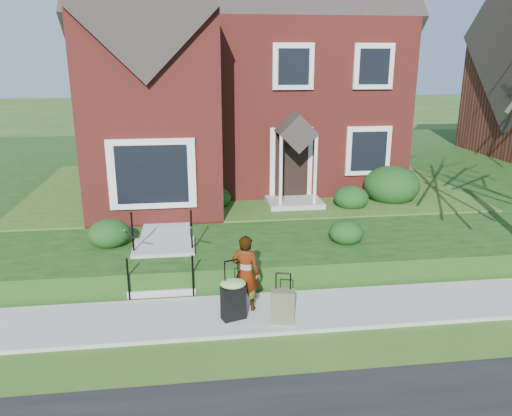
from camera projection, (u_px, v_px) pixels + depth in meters
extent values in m
plane|color=#2D5119|center=(289.00, 313.00, 9.81)|extent=(120.00, 120.00, 0.00)
cube|color=#9E9B93|center=(289.00, 311.00, 9.80)|extent=(60.00, 1.60, 0.08)
cube|color=#15370F|center=(334.00, 173.00, 20.58)|extent=(44.00, 20.00, 0.60)
cube|color=#9E9B93|center=(168.00, 213.00, 14.08)|extent=(1.20, 6.00, 0.06)
cube|color=maroon|center=(239.00, 102.00, 18.37)|extent=(10.00, 8.00, 5.40)
cube|color=maroon|center=(152.00, 117.00, 13.46)|extent=(3.60, 2.40, 5.40)
cube|color=white|center=(152.00, 173.00, 12.74)|extent=(2.20, 0.30, 1.80)
cube|color=black|center=(291.00, 167.00, 15.13)|extent=(1.00, 0.12, 2.10)
cube|color=black|center=(368.00, 151.00, 15.31)|extent=(1.40, 0.10, 1.50)
cube|color=#9E9B93|center=(162.00, 291.00, 10.41)|extent=(1.40, 0.30, 0.15)
cube|color=#9E9B93|center=(163.00, 278.00, 10.65)|extent=(1.40, 0.30, 0.15)
cube|color=#9E9B93|center=(163.00, 266.00, 10.89)|extent=(1.40, 0.30, 0.15)
cube|color=#9E9B93|center=(163.00, 255.00, 11.14)|extent=(1.40, 0.30, 0.15)
cube|color=#9E9B93|center=(164.00, 246.00, 11.66)|extent=(1.40, 0.80, 0.15)
cylinder|color=black|center=(128.00, 279.00, 10.08)|extent=(0.04, 0.04, 0.90)
cylinder|color=black|center=(132.00, 232.00, 11.05)|extent=(0.04, 0.04, 0.90)
cylinder|color=black|center=(193.00, 276.00, 10.24)|extent=(0.04, 0.04, 0.90)
cylinder|color=black|center=(191.00, 229.00, 11.21)|extent=(0.04, 0.04, 0.90)
ellipsoid|color=#103712|center=(116.00, 199.00, 13.90)|extent=(1.29, 1.29, 0.90)
ellipsoid|color=#103712|center=(215.00, 196.00, 14.74)|extent=(0.95, 0.95, 0.66)
ellipsoid|color=#103712|center=(351.00, 195.00, 14.66)|extent=(1.02, 1.02, 0.72)
ellipsoid|color=#103712|center=(392.00, 181.00, 15.32)|extent=(1.71, 1.71, 1.20)
ellipsoid|color=#103712|center=(109.00, 231.00, 11.68)|extent=(0.98, 0.98, 0.68)
ellipsoid|color=#103712|center=(346.00, 230.00, 11.89)|extent=(0.83, 0.83, 0.58)
imported|color=#999999|center=(246.00, 273.00, 9.63)|extent=(0.65, 0.55, 1.52)
cube|color=black|center=(233.00, 303.00, 9.36)|extent=(0.49, 0.37, 0.66)
cylinder|color=black|center=(233.00, 262.00, 9.13)|extent=(0.26, 0.11, 0.03)
cylinder|color=black|center=(226.00, 275.00, 9.18)|extent=(0.02, 0.02, 0.50)
cylinder|color=black|center=(240.00, 274.00, 9.21)|extent=(0.02, 0.02, 0.50)
cylinder|color=black|center=(225.00, 317.00, 9.43)|extent=(0.06, 0.07, 0.06)
cylinder|color=black|center=(242.00, 316.00, 9.47)|extent=(0.06, 0.07, 0.06)
ellipsoid|color=#80AF64|center=(233.00, 283.00, 9.25)|extent=(0.58, 0.53, 0.15)
cube|color=brown|center=(283.00, 306.00, 9.24)|extent=(0.49, 0.34, 0.64)
cylinder|color=black|center=(283.00, 275.00, 9.06)|extent=(0.27, 0.09, 0.03)
cylinder|color=black|center=(276.00, 283.00, 9.09)|extent=(0.02, 0.02, 0.31)
cylinder|color=black|center=(290.00, 282.00, 9.12)|extent=(0.02, 0.02, 0.31)
cylinder|color=black|center=(274.00, 321.00, 9.31)|extent=(0.05, 0.07, 0.06)
cylinder|color=black|center=(291.00, 320.00, 9.35)|extent=(0.05, 0.07, 0.06)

